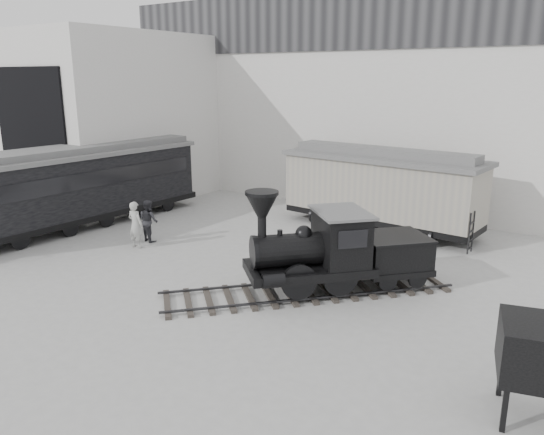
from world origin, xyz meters
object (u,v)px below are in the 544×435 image
Objects in this scene: passenger_coach at (82,185)px; visitor_b at (149,221)px; locomotive at (330,255)px; visitor_a at (135,225)px; boxcar at (381,187)px.

passenger_coach is 7.37× the size of visitor_b.
passenger_coach is at bearing -139.37° from locomotive.
locomotive is 4.30× the size of visitor_a.
locomotive is at bearing -73.93° from boxcar.
boxcar reaches higher than visitor_a.
visitor_a is at bearing 116.43° from visitor_b.
visitor_b is at bearing -131.05° from boxcar.
locomotive is 4.64× the size of visitor_b.
boxcar is at bearing 34.52° from passenger_coach.
boxcar is 5.23× the size of visitor_b.
passenger_coach is (-13.17, 0.66, 0.68)m from locomotive.
visitor_b is at bearing 3.06° from passenger_coach.
visitor_b is at bearing -79.24° from visitor_a.
locomotive is 7.88m from boxcar.
passenger_coach reaches higher than visitor_a.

